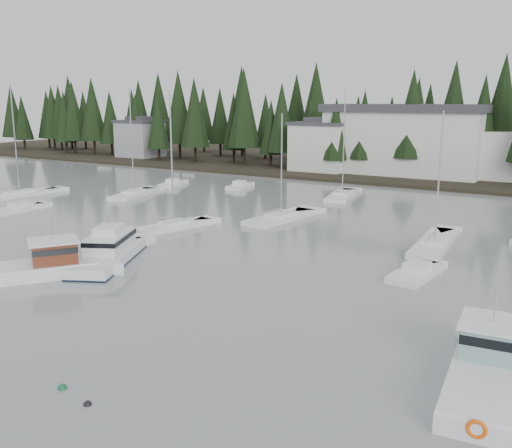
{
  "coord_description": "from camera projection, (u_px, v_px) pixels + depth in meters",
  "views": [
    {
      "loc": [
        22.36,
        -7.83,
        12.1
      ],
      "look_at": [
        -0.52,
        29.61,
        2.5
      ],
      "focal_mm": 40.0,
      "sensor_mm": 36.0,
      "label": 1
    }
  ],
  "objects": [
    {
      "name": "sailboat_9",
      "position": [
        434.0,
        245.0,
        48.14
      ],
      "size": [
        3.18,
        10.78,
        11.77
      ],
      "rotation": [
        0.0,
        0.0,
        1.64
      ],
      "color": "white",
      "rests_on": "ground"
    },
    {
      "name": "sailboat_0",
      "position": [
        342.0,
        197.0,
        72.02
      ],
      "size": [
        4.56,
        9.61,
        13.73
      ],
      "rotation": [
        0.0,
        0.0,
        1.78
      ],
      "color": "white",
      "rests_on": "ground"
    },
    {
      "name": "mooring_buoy_green",
      "position": [
        62.0,
        389.0,
        24.37
      ],
      "size": [
        0.41,
        0.41,
        0.41
      ],
      "primitive_type": "sphere",
      "color": "#145933",
      "rests_on": "ground"
    },
    {
      "name": "runabout_3",
      "position": [
        240.0,
        187.0,
        79.64
      ],
      "size": [
        3.05,
        5.39,
        1.42
      ],
      "rotation": [
        0.0,
        0.0,
        1.75
      ],
      "color": "white",
      "rests_on": "ground"
    },
    {
      "name": "mooring_buoy_dark",
      "position": [
        88.0,
        405.0,
        23.08
      ],
      "size": [
        0.35,
        0.35,
        0.35
      ],
      "primitive_type": "sphere",
      "color": "black",
      "rests_on": "ground"
    },
    {
      "name": "lobster_boat_brown",
      "position": [
        33.0,
        269.0,
        39.75
      ],
      "size": [
        8.25,
        9.91,
        4.84
      ],
      "rotation": [
        0.0,
        0.0,
        0.97
      ],
      "color": "white",
      "rests_on": "ground"
    },
    {
      "name": "house_far_west",
      "position": [
        140.0,
        138.0,
        117.64
      ],
      "size": [
        8.48,
        7.42,
        8.25
      ],
      "color": "#999EA0",
      "rests_on": "ground"
    },
    {
      "name": "cabin_cruiser_center",
      "position": [
        109.0,
        254.0,
        43.31
      ],
      "size": [
        7.03,
        10.16,
        4.22
      ],
      "rotation": [
        0.0,
        0.0,
        2.02
      ],
      "color": "white",
      "rests_on": "ground"
    },
    {
      "name": "runabout_4",
      "position": [
        173.0,
        185.0,
        81.78
      ],
      "size": [
        3.39,
        5.67,
        1.42
      ],
      "rotation": [
        0.0,
        0.0,
        1.81
      ],
      "color": "white",
      "rests_on": "ground"
    },
    {
      "name": "sailboat_6",
      "position": [
        134.0,
        195.0,
        73.07
      ],
      "size": [
        4.78,
        9.2,
        14.06
      ],
      "rotation": [
        0.0,
        0.0,
        1.82
      ],
      "color": "white",
      "rests_on": "ground"
    },
    {
      "name": "runabout_0",
      "position": [
        20.0,
        210.0,
        63.17
      ],
      "size": [
        2.34,
        6.15,
        1.42
      ],
      "rotation": [
        0.0,
        0.0,
        1.59
      ],
      "color": "white",
      "rests_on": "ground"
    },
    {
      "name": "sailboat_2",
      "position": [
        281.0,
        219.0,
        58.6
      ],
      "size": [
        3.96,
        9.88,
        11.31
      ],
      "rotation": [
        0.0,
        0.0,
        1.45
      ],
      "color": "white",
      "rests_on": "ground"
    },
    {
      "name": "conifer_treeline",
      "position": [
        440.0,
        176.0,
        92.19
      ],
      "size": [
        200.0,
        22.0,
        20.0
      ],
      "primitive_type": null,
      "color": "black",
      "rests_on": "ground"
    },
    {
      "name": "lobster_boat_teal",
      "position": [
        488.0,
        374.0,
        24.48
      ],
      "size": [
        3.82,
        8.88,
        4.8
      ],
      "rotation": [
        0.0,
        0.0,
        1.66
      ],
      "color": "white",
      "rests_on": "ground"
    },
    {
      "name": "sailboat_4",
      "position": [
        174.0,
        228.0,
        54.58
      ],
      "size": [
        4.4,
        8.43,
        13.51
      ],
      "rotation": [
        0.0,
        0.0,
        1.31
      ],
      "color": "white",
      "rests_on": "ground"
    },
    {
      "name": "sailboat_5",
      "position": [
        20.0,
        196.0,
        72.77
      ],
      "size": [
        3.39,
        10.94,
        14.48
      ],
      "rotation": [
        0.0,
        0.0,
        1.48
      ],
      "color": "white",
      "rests_on": "ground"
    },
    {
      "name": "runabout_1",
      "position": [
        416.0,
        275.0,
        39.82
      ],
      "size": [
        2.78,
        5.86,
        1.42
      ],
      "rotation": [
        0.0,
        0.0,
        1.47
      ],
      "color": "white",
      "rests_on": "ground"
    },
    {
      "name": "far_shore_land",
      "position": [
        456.0,
        169.0,
        101.36
      ],
      "size": [
        240.0,
        54.0,
        1.0
      ],
      "primitive_type": "cube",
      "color": "black",
      "rests_on": "ground"
    },
    {
      "name": "house_west",
      "position": [
        321.0,
        145.0,
        94.53
      ],
      "size": [
        9.54,
        7.42,
        8.75
      ],
      "color": "silver",
      "rests_on": "ground"
    },
    {
      "name": "harbor_inn",
      "position": [
        418.0,
        141.0,
        89.41
      ],
      "size": [
        29.5,
        11.5,
        10.9
      ],
      "color": "silver",
      "rests_on": "ground"
    }
  ]
}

